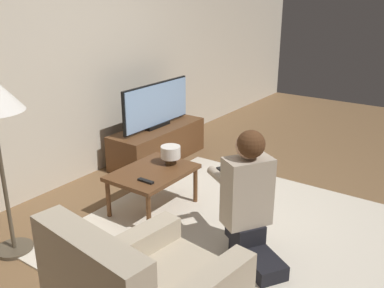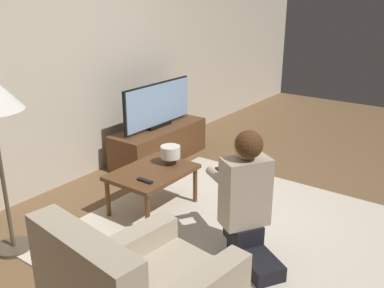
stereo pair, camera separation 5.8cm
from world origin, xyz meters
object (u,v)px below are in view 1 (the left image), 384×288
object	(u,v)px
tv	(157,105)
person_kneeling	(248,196)
table_lamp	(171,153)
coffee_table	(153,175)

from	to	relation	value
tv	person_kneeling	xyz separation A→B (m)	(-1.12, -1.78, -0.17)
person_kneeling	table_lamp	distance (m)	1.05
person_kneeling	coffee_table	bearing A→B (deg)	-65.51
coffee_table	person_kneeling	bearing A→B (deg)	-97.82
tv	table_lamp	world-z (taller)	tv
table_lamp	person_kneeling	bearing A→B (deg)	-109.89
coffee_table	person_kneeling	size ratio (longest dim) A/B	0.76
person_kneeling	tv	bearing A→B (deg)	-89.95
tv	coffee_table	distance (m)	1.28
tv	coffee_table	world-z (taller)	tv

